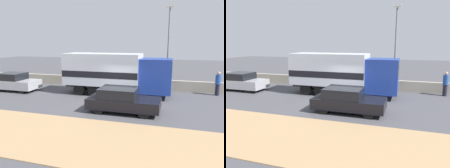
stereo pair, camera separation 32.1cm
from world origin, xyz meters
TOP-DOWN VIEW (x-y plane):
  - ground_plane at (0.00, 0.00)m, footprint 80.00×80.00m
  - dirt_shoulder_foreground at (0.00, -5.11)m, footprint 60.00×4.44m
  - stone_wall_backdrop at (0.00, 5.53)m, footprint 60.00×0.35m
  - street_lamp at (2.95, 4.98)m, footprint 0.56×0.28m
  - box_truck at (-0.86, 2.84)m, footprint 8.05×2.36m
  - car_hatchback at (0.75, -1.09)m, footprint 4.12×1.88m
  - car_sedan_second at (-9.20, 1.88)m, footprint 3.82×1.86m
  - pedestrian at (6.71, 4.82)m, footprint 0.40×0.40m

SIDE VIEW (x-z plane):
  - ground_plane at x=0.00m, z-range 0.00..0.00m
  - dirt_shoulder_foreground at x=0.00m, z-range 0.00..0.04m
  - stone_wall_backdrop at x=0.00m, z-range 0.00..0.87m
  - car_hatchback at x=0.75m, z-range 0.00..1.41m
  - car_sedan_second at x=-9.20m, z-range -0.01..1.47m
  - pedestrian at x=6.71m, z-range 0.03..1.86m
  - box_truck at x=-0.86m, z-range 0.20..3.34m
  - street_lamp at x=2.95m, z-range 0.55..7.36m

